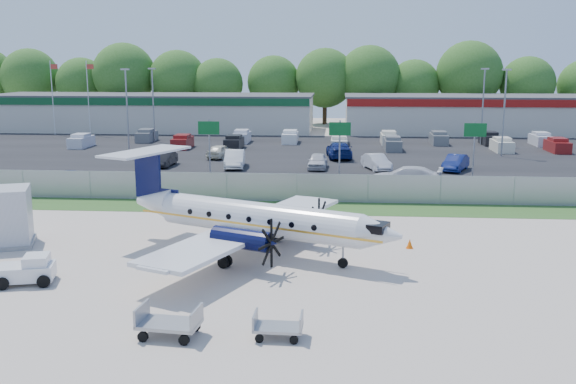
# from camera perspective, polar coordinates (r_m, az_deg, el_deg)

# --- Properties ---
(ground) EXTENTS (170.00, 170.00, 0.00)m
(ground) POSITION_cam_1_polar(r_m,az_deg,el_deg) (31.91, -0.84, -6.18)
(ground) COLOR beige
(ground) RESTS_ON ground
(grass_verge) EXTENTS (170.00, 4.00, 0.02)m
(grass_verge) POSITION_cam_1_polar(r_m,az_deg,el_deg) (43.47, 0.61, -1.41)
(grass_verge) COLOR #2D561E
(grass_verge) RESTS_ON ground
(access_road) EXTENTS (170.00, 8.00, 0.02)m
(access_road) POSITION_cam_1_polar(r_m,az_deg,el_deg) (50.31, 1.15, 0.35)
(access_road) COLOR black
(access_road) RESTS_ON ground
(parking_lot) EXTENTS (170.00, 32.00, 0.02)m
(parking_lot) POSITION_cam_1_polar(r_m,az_deg,el_deg) (71.01, 2.13, 3.58)
(parking_lot) COLOR black
(parking_lot) RESTS_ON ground
(perimeter_fence) EXTENTS (120.00, 0.06, 1.99)m
(perimeter_fence) POSITION_cam_1_polar(r_m,az_deg,el_deg) (45.22, 0.79, 0.38)
(perimeter_fence) COLOR gray
(perimeter_fence) RESTS_ON ground
(building_west) EXTENTS (46.40, 12.40, 5.24)m
(building_west) POSITION_cam_1_polar(r_m,az_deg,el_deg) (96.35, -11.82, 6.96)
(building_west) COLOR beige
(building_west) RESTS_ON ground
(building_east) EXTENTS (44.40, 12.40, 5.24)m
(building_east) POSITION_cam_1_polar(r_m,az_deg,el_deg) (95.40, 18.62, 6.57)
(building_east) COLOR beige
(building_east) RESTS_ON ground
(sign_left) EXTENTS (1.80, 0.26, 5.00)m
(sign_left) POSITION_cam_1_polar(r_m,az_deg,el_deg) (54.63, -7.03, 4.96)
(sign_left) COLOR gray
(sign_left) RESTS_ON ground
(sign_mid) EXTENTS (1.80, 0.26, 5.00)m
(sign_mid) POSITION_cam_1_polar(r_m,az_deg,el_deg) (53.55, 4.62, 4.89)
(sign_mid) COLOR gray
(sign_mid) RESTS_ON ground
(sign_right) EXTENTS (1.80, 0.26, 5.00)m
(sign_right) POSITION_cam_1_polar(r_m,az_deg,el_deg) (54.70, 16.26, 4.61)
(sign_right) COLOR gray
(sign_right) RESTS_ON ground
(flagpole_west) EXTENTS (1.06, 0.12, 10.00)m
(flagpole_west) POSITION_cam_1_polar(r_m,az_deg,el_deg) (93.77, -20.18, 8.24)
(flagpole_west) COLOR silver
(flagpole_west) RESTS_ON ground
(flagpole_east) EXTENTS (1.06, 0.12, 10.00)m
(flagpole_east) POSITION_cam_1_polar(r_m,az_deg,el_deg) (91.82, -17.31, 8.37)
(flagpole_east) COLOR silver
(flagpole_east) RESTS_ON ground
(light_pole_nw) EXTENTS (0.90, 0.35, 9.09)m
(light_pole_nw) POSITION_cam_1_polar(r_m,az_deg,el_deg) (72.15, -14.13, 7.54)
(light_pole_nw) COLOR gray
(light_pole_nw) RESTS_ON ground
(light_pole_ne) EXTENTS (0.90, 0.35, 9.09)m
(light_pole_ne) POSITION_cam_1_polar(r_m,az_deg,el_deg) (70.56, 18.68, 7.21)
(light_pole_ne) COLOR gray
(light_pole_ne) RESTS_ON ground
(light_pole_sw) EXTENTS (0.90, 0.35, 9.09)m
(light_pole_sw) POSITION_cam_1_polar(r_m,az_deg,el_deg) (81.68, -11.91, 8.04)
(light_pole_sw) COLOR gray
(light_pole_sw) RESTS_ON ground
(light_pole_se) EXTENTS (0.90, 0.35, 9.09)m
(light_pole_se) POSITION_cam_1_polar(r_m,az_deg,el_deg) (80.28, 16.95, 7.74)
(light_pole_se) COLOR gray
(light_pole_se) RESTS_ON ground
(tree_line) EXTENTS (112.00, 6.00, 14.00)m
(tree_line) POSITION_cam_1_polar(r_m,az_deg,el_deg) (104.78, 2.90, 6.08)
(tree_line) COLOR #2C5E1B
(tree_line) RESTS_ON ground
(aircraft) EXTENTS (15.86, 15.40, 4.92)m
(aircraft) POSITION_cam_1_polar(r_m,az_deg,el_deg) (32.66, -3.08, -2.32)
(aircraft) COLOR silver
(aircraft) RESTS_ON ground
(pushback_tug) EXTENTS (2.64, 2.20, 1.27)m
(pushback_tug) POSITION_cam_1_polar(r_m,az_deg,el_deg) (30.91, -22.06, -6.44)
(pushback_tug) COLOR silver
(pushback_tug) RESTS_ON ground
(baggage_cart_near) EXTENTS (2.30, 1.53, 1.14)m
(baggage_cart_near) POSITION_cam_1_polar(r_m,az_deg,el_deg) (23.73, -10.51, -11.36)
(baggage_cart_near) COLOR gray
(baggage_cart_near) RESTS_ON ground
(baggage_cart_far) EXTENTS (1.77, 1.10, 0.92)m
(baggage_cart_far) POSITION_cam_1_polar(r_m,az_deg,el_deg) (23.30, -0.88, -11.87)
(baggage_cart_far) COLOR gray
(baggage_cart_far) RESTS_ON ground
(service_container) EXTENTS (3.62, 3.62, 3.12)m
(service_container) POSITION_cam_1_polar(r_m,az_deg,el_deg) (37.54, -23.89, -2.18)
(service_container) COLOR #BABCC2
(service_container) RESTS_ON ground
(cone_nose) EXTENTS (0.36, 0.36, 0.51)m
(cone_nose) POSITION_cam_1_polar(r_m,az_deg,el_deg) (34.64, 10.76, -4.54)
(cone_nose) COLOR #EF5D07
(cone_nose) RESTS_ON ground
(cone_starboard_wing) EXTENTS (0.43, 0.43, 0.61)m
(cone_starboard_wing) POSITION_cam_1_polar(r_m,az_deg,el_deg) (39.79, 1.09, -2.19)
(cone_starboard_wing) COLOR #EF5D07
(cone_starboard_wing) RESTS_ON ground
(road_car_west) EXTENTS (4.79, 2.27, 1.32)m
(road_car_west) POSITION_cam_1_polar(r_m,az_deg,el_deg) (53.49, -18.54, 0.41)
(road_car_west) COLOR navy
(road_car_west) RESTS_ON ground
(road_car_mid) EXTENTS (6.08, 3.51, 1.66)m
(road_car_mid) POSITION_cam_1_polar(r_m,az_deg,el_deg) (51.57, 10.37, 0.43)
(road_car_mid) COLOR silver
(road_car_mid) RESTS_ON ground
(parked_car_a) EXTENTS (1.57, 4.25, 1.39)m
(parked_car_a) POSITION_cam_1_polar(r_m,az_deg,el_deg) (62.13, -10.89, 2.25)
(parked_car_a) COLOR black
(parked_car_a) RESTS_ON ground
(parked_car_b) EXTENTS (2.25, 5.15, 1.65)m
(parked_car_b) POSITION_cam_1_polar(r_m,az_deg,el_deg) (60.48, -4.75, 2.17)
(parked_car_b) COLOR silver
(parked_car_b) RESTS_ON ground
(parked_car_c) EXTENTS (1.87, 4.31, 1.45)m
(parked_car_c) POSITION_cam_1_polar(r_m,az_deg,el_deg) (59.71, 2.64, 2.08)
(parked_car_c) COLOR silver
(parked_car_c) RESTS_ON ground
(parked_car_d) EXTENTS (2.79, 4.63, 1.44)m
(parked_car_d) POSITION_cam_1_polar(r_m,az_deg,el_deg) (59.63, 7.85, 1.97)
(parked_car_d) COLOR silver
(parked_car_d) RESTS_ON ground
(parked_car_e) EXTENTS (3.19, 4.70, 1.47)m
(parked_car_e) POSITION_cam_1_polar(r_m,az_deg,el_deg) (60.48, 14.64, 1.84)
(parked_car_e) COLOR navy
(parked_car_e) RESTS_ON ground
(parked_car_f) EXTENTS (2.61, 4.53, 1.45)m
(parked_car_f) POSITION_cam_1_polar(r_m,az_deg,el_deg) (66.71, -6.03, 3.01)
(parked_car_f) COLOR beige
(parked_car_f) RESTS_ON ground
(parked_car_g) EXTENTS (2.89, 6.00, 1.69)m
(parked_car_g) POSITION_cam_1_polar(r_m,az_deg,el_deg) (66.53, 4.55, 3.01)
(parked_car_g) COLOR navy
(parked_car_g) RESTS_ON ground
(far_parking_rows) EXTENTS (56.00, 10.00, 1.60)m
(far_parking_rows) POSITION_cam_1_polar(r_m,az_deg,el_deg) (75.96, 2.29, 4.08)
(far_parking_rows) COLOR gray
(far_parking_rows) RESTS_ON ground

